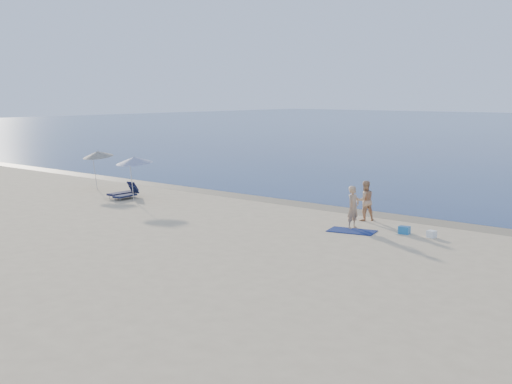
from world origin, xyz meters
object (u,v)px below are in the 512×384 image
(person_left, at_px, (353,207))
(person_right, at_px, (365,201))
(umbrella_near, at_px, (134,160))
(blue_cooler, at_px, (404,230))

(person_left, xyz_separation_m, person_right, (-0.51, 1.80, -0.01))
(person_right, distance_m, umbrella_near, 12.24)
(person_left, relative_size, umbrella_near, 0.74)
(person_right, distance_m, blue_cooler, 3.02)
(person_left, height_order, umbrella_near, umbrella_near)
(person_left, relative_size, person_right, 1.01)
(blue_cooler, distance_m, umbrella_near, 14.62)
(person_left, relative_size, blue_cooler, 4.17)
(person_right, relative_size, umbrella_near, 0.73)
(person_left, height_order, blue_cooler, person_left)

